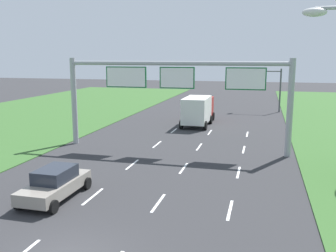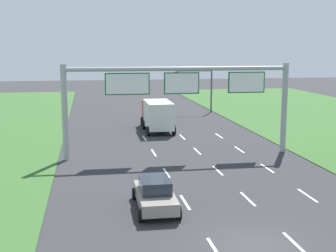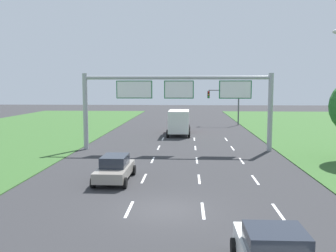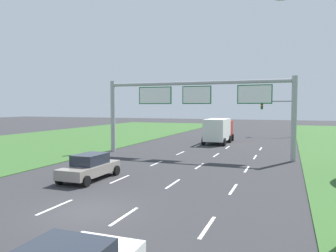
% 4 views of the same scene
% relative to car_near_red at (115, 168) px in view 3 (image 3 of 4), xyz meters
% --- Properties ---
extents(ground_plane, '(200.00, 200.00, 0.00)m').
position_rel_car_near_red_xyz_m(ground_plane, '(3.47, -5.31, -0.79)').
color(ground_plane, '#2D2D30').
extents(lane_dashes_inner_left, '(0.14, 44.40, 0.01)m').
position_rel_car_near_red_xyz_m(lane_dashes_inner_left, '(1.72, -2.31, -0.79)').
color(lane_dashes_inner_left, white).
rests_on(lane_dashes_inner_left, ground_plane).
extents(lane_dashes_inner_right, '(0.14, 44.40, 0.01)m').
position_rel_car_near_red_xyz_m(lane_dashes_inner_right, '(5.22, -2.31, -0.79)').
color(lane_dashes_inner_right, white).
rests_on(lane_dashes_inner_right, ground_plane).
extents(lane_dashes_slip, '(0.14, 44.40, 0.01)m').
position_rel_car_near_red_xyz_m(lane_dashes_slip, '(8.72, -2.31, -0.79)').
color(lane_dashes_slip, white).
rests_on(lane_dashes_slip, ground_plane).
extents(car_near_red, '(2.10, 4.46, 1.58)m').
position_rel_car_near_red_xyz_m(car_near_red, '(0.00, 0.00, 0.00)').
color(car_near_red, gray).
rests_on(car_near_red, ground_plane).
extents(box_truck, '(2.73, 7.10, 2.99)m').
position_rel_car_near_red_xyz_m(box_truck, '(3.44, 22.53, 0.85)').
color(box_truck, '#B21E19').
rests_on(box_truck, ground_plane).
extents(sign_gantry, '(17.24, 0.44, 7.00)m').
position_rel_car_near_red_xyz_m(sign_gantry, '(3.57, 11.43, 4.16)').
color(sign_gantry, '#9EA0A5').
rests_on(sign_gantry, ground_plane).
extents(traffic_light_mast, '(4.76, 0.49, 5.60)m').
position_rel_car_near_red_xyz_m(traffic_light_mast, '(10.15, 34.12, 3.08)').
color(traffic_light_mast, '#47494F').
rests_on(traffic_light_mast, ground_plane).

